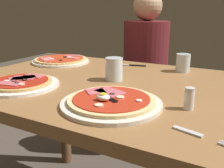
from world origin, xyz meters
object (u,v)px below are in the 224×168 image
(pizza_foreground, at_px, (111,102))
(water_glass_far, at_px, (114,71))
(diner_person, at_px, (145,79))
(salt_shaker, at_px, (189,99))
(fork, at_px, (199,135))
(pizza_across_left, at_px, (61,60))
(knife, at_px, (130,65))
(dining_table, at_px, (106,107))
(water_glass_near, at_px, (183,64))
(pizza_across_right, at_px, (20,83))

(pizza_foreground, bearing_deg, water_glass_far, 116.44)
(diner_person, bearing_deg, salt_shaker, 117.78)
(fork, xyz_separation_m, salt_shaker, (-0.06, 0.16, 0.03))
(pizza_foreground, height_order, fork, pizza_foreground)
(pizza_across_left, height_order, fork, pizza_across_left)
(fork, bearing_deg, pizza_across_left, 148.05)
(water_glass_far, bearing_deg, pizza_across_left, 156.71)
(pizza_foreground, bearing_deg, knife, 108.80)
(dining_table, xyz_separation_m, knife, (-0.04, 0.32, 0.12))
(knife, xyz_separation_m, diner_person, (-0.10, 0.49, -0.21))
(pizza_across_left, xyz_separation_m, diner_person, (0.28, 0.60, -0.22))
(fork, distance_m, knife, 0.79)
(pizza_across_left, height_order, water_glass_near, water_glass_near)
(water_glass_near, bearing_deg, pizza_across_left, -171.02)
(pizza_foreground, distance_m, diner_person, 1.11)
(pizza_across_right, distance_m, knife, 0.59)
(water_glass_near, distance_m, salt_shaker, 0.49)
(dining_table, height_order, pizza_foreground, pizza_foreground)
(pizza_foreground, distance_m, water_glass_far, 0.29)
(pizza_foreground, xyz_separation_m, water_glass_near, (0.09, 0.56, 0.02))
(salt_shaker, bearing_deg, pizza_across_left, 154.89)
(dining_table, xyz_separation_m, salt_shaker, (0.37, -0.15, 0.15))
(pizza_foreground, bearing_deg, diner_person, 105.58)
(pizza_foreground, bearing_deg, dining_table, 123.21)
(pizza_foreground, bearing_deg, pizza_across_left, 141.72)
(pizza_across_left, distance_m, diner_person, 0.70)
(pizza_foreground, height_order, knife, pizza_foreground)
(pizza_foreground, relative_size, knife, 1.64)
(water_glass_far, distance_m, fork, 0.53)
(pizza_across_right, xyz_separation_m, fork, (0.68, -0.09, -0.01))
(pizza_foreground, relative_size, fork, 2.02)
(salt_shaker, bearing_deg, diner_person, 117.78)
(pizza_foreground, distance_m, salt_shaker, 0.23)
(pizza_foreground, distance_m, water_glass_near, 0.56)
(pizza_across_right, xyz_separation_m, salt_shaker, (0.62, 0.07, 0.02))
(water_glass_far, xyz_separation_m, knife, (-0.06, 0.30, -0.04))
(water_glass_far, bearing_deg, pizza_across_right, -137.47)
(salt_shaker, height_order, diner_person, diner_person)
(knife, bearing_deg, dining_table, -83.54)
(fork, height_order, salt_shaker, salt_shaker)
(pizza_foreground, xyz_separation_m, pizza_across_right, (-0.41, 0.01, -0.00))
(dining_table, bearing_deg, water_glass_far, 50.26)
(pizza_foreground, distance_m, fork, 0.29)
(salt_shaker, bearing_deg, water_glass_near, 105.55)
(pizza_across_left, xyz_separation_m, knife, (0.38, 0.11, -0.01))
(pizza_across_left, distance_m, knife, 0.40)
(pizza_across_right, distance_m, diner_person, 1.07)
(water_glass_near, bearing_deg, pizza_across_right, -131.88)
(water_glass_far, relative_size, salt_shaker, 1.43)
(fork, bearing_deg, water_glass_far, 140.17)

